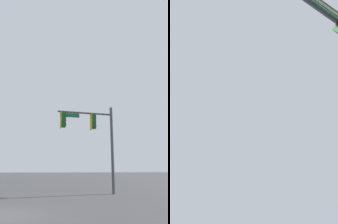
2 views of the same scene
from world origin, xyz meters
TOP-DOWN VIEW (x-y plane):
  - signal_pole_near at (-6.02, -6.61)m, footprint 4.46×0.59m

SIDE VIEW (x-z plane):
  - signal_pole_near at x=-6.02m, z-range 1.21..7.86m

